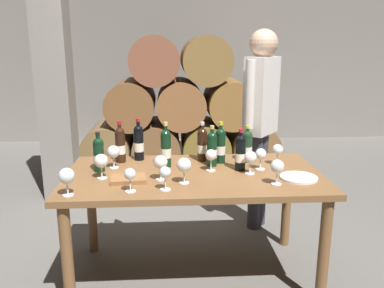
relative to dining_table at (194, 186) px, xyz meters
The scene contains 29 objects.
ground_plane 0.67m from the dining_table, ahead, with size 14.00×14.00×0.00m, color #66635E.
cellar_back_wall 4.26m from the dining_table, 90.00° to the left, with size 10.00×0.24×2.80m, color gray.
barrel_stack 2.60m from the dining_table, 90.00° to the left, with size 2.49×0.90×1.69m.
stone_pillar 2.16m from the dining_table, 129.09° to the left, with size 0.32×0.32×2.60m, color gray.
dining_table is the anchor object (origin of this frame).
wine_bottle_0 0.38m from the dining_table, 48.17° to the left, with size 0.07×0.07×0.30m.
wine_bottle_1 0.52m from the dining_table, 31.06° to the left, with size 0.07×0.07×0.27m.
wine_bottle_2 0.30m from the dining_table, 49.28° to the left, with size 0.07×0.07×0.29m.
wine_bottle_3 0.33m from the dining_table, 139.53° to the left, with size 0.07×0.07×0.32m.
wine_bottle_4 0.63m from the dining_table, 150.67° to the left, with size 0.07×0.07×0.31m.
wine_bottle_5 0.56m from the dining_table, 138.43° to the left, with size 0.07×0.07×0.31m.
wine_bottle_6 0.39m from the dining_table, ahead, with size 0.07×0.07×0.29m.
wine_bottle_7 0.67m from the dining_table, behind, with size 0.07×0.07×0.27m.
wine_bottle_8 0.37m from the dining_table, 74.32° to the left, with size 0.07×0.07×0.29m.
wine_glass_0 0.50m from the dining_table, ahead, with size 0.07×0.07×0.15m.
wine_glass_1 0.85m from the dining_table, 154.42° to the right, with size 0.09×0.09×0.16m.
wine_glass_2 0.23m from the dining_table, 19.98° to the left, with size 0.08×0.08×0.15m.
wine_glass_3 0.29m from the dining_table, 110.97° to the right, with size 0.09×0.09×0.16m.
wine_glass_4 0.63m from the dining_table, behind, with size 0.09×0.09×0.16m.
wine_glass_5 0.40m from the dining_table, 122.11° to the right, with size 0.07×0.07×0.14m.
wine_glass_6 0.65m from the dining_table, 14.13° to the left, with size 0.08×0.08×0.15m.
wine_glass_7 0.54m from the dining_table, 141.13° to the right, with size 0.07×0.07×0.14m.
wine_glass_8 0.59m from the dining_table, 26.63° to the right, with size 0.08×0.08×0.16m.
wine_glass_9 0.60m from the dining_table, 164.80° to the left, with size 0.09×0.09×0.16m.
wine_glass_10 0.42m from the dining_table, ahead, with size 0.08×0.08×0.16m.
wine_glass_11 0.32m from the dining_table, 151.51° to the right, with size 0.09×0.09×0.16m.
tasting_notebook 0.45m from the dining_table, 162.65° to the right, with size 0.22×0.16×0.03m, color #936038.
serving_plate 0.69m from the dining_table, 12.80° to the right, with size 0.24×0.24×0.01m, color white.
sommelier_presenting 1.04m from the dining_table, 50.67° to the left, with size 0.34×0.40×1.72m.
Camera 1 is at (-0.17, -2.53, 1.61)m, focal length 37.35 mm.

